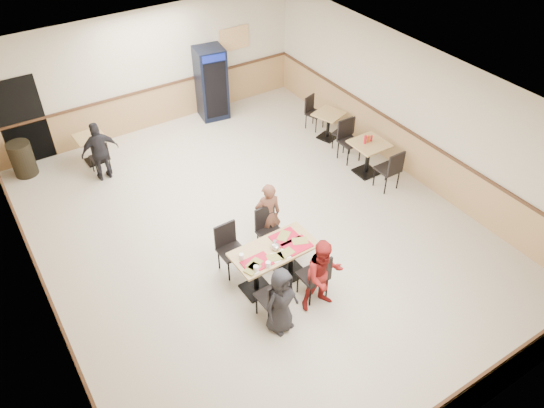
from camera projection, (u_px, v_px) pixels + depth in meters
ground at (257, 232)px, 10.63m from camera, size 10.00×10.00×0.00m
room_shell at (264, 127)px, 12.67m from camera, size 10.00×10.00×10.00m
main_table at (274, 260)px, 9.27m from camera, size 1.51×0.78×0.80m
main_chairs at (271, 262)px, 9.26m from camera, size 1.36×1.78×1.01m
diner_woman_left at (281, 301)px, 8.41m from camera, size 0.70×0.52×1.29m
diner_woman_right at (323, 275)px, 8.73m from camera, size 0.78×0.65×1.43m
diner_man_opposite at (268, 215)px, 9.95m from camera, size 0.58×0.45×1.41m
lone_diner at (100, 151)px, 11.61m from camera, size 0.83×0.35×1.41m
tabletop_clutter at (275, 251)px, 9.03m from camera, size 1.37×0.67×0.12m
side_table_near at (368, 153)px, 11.86m from camera, size 0.75×0.75×0.80m
side_table_near_chair_south at (388, 168)px, 11.46m from camera, size 0.47×0.47×1.02m
side_table_near_chair_north at (350, 141)px, 12.30m from camera, size 0.47×0.47×1.02m
side_table_far at (328, 122)px, 13.08m from camera, size 0.82×0.82×0.70m
side_table_far_chair_south at (343, 132)px, 12.73m from camera, size 0.52×0.52×0.88m
side_table_far_chair_north at (315, 113)px, 13.46m from camera, size 0.52×0.52×0.88m
condiment_caddy at (368, 139)px, 11.66m from camera, size 0.23×0.06×0.20m
back_table at (91, 145)px, 12.28m from camera, size 0.67×0.67×0.69m
back_table_chair_lone at (99, 157)px, 11.93m from camera, size 0.42×0.42×0.87m
pepsi_cooler at (211, 83)px, 13.64m from camera, size 0.81×0.81×1.88m
trash_bin at (22, 159)px, 11.92m from camera, size 0.51×0.51×0.81m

